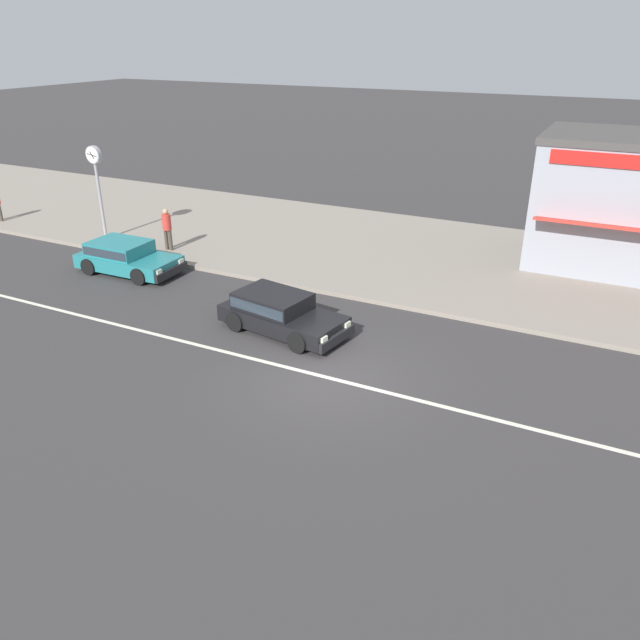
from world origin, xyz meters
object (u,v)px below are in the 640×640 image
object	(u,v)px
pedestrian_near_clock	(167,226)
shopfront_corner_warung	(630,202)
street_clock	(96,170)
hatchback_black_2	(279,312)
hatchback_teal_1	(126,256)

from	to	relation	value
pedestrian_near_clock	shopfront_corner_warung	xyz separation A→B (m)	(15.73, 5.97, 1.36)
street_clock	pedestrian_near_clock	world-z (taller)	street_clock
street_clock	hatchback_black_2	bearing A→B (deg)	-21.02
hatchback_black_2	pedestrian_near_clock	world-z (taller)	pedestrian_near_clock
street_clock	pedestrian_near_clock	xyz separation A→B (m)	(3.27, 0.00, -1.85)
hatchback_black_2	hatchback_teal_1	bearing A→B (deg)	166.58
hatchback_teal_1	street_clock	xyz separation A→B (m)	(-3.22, 2.31, 2.36)
hatchback_black_2	shopfront_corner_warung	world-z (taller)	shopfront_corner_warung
hatchback_teal_1	hatchback_black_2	xyz separation A→B (m)	(7.35, -1.75, -0.00)
street_clock	shopfront_corner_warung	xyz separation A→B (m)	(19.00, 5.97, -0.49)
hatchback_black_2	shopfront_corner_warung	xyz separation A→B (m)	(8.43, 10.03, 1.87)
shopfront_corner_warung	hatchback_teal_1	bearing A→B (deg)	-152.33
hatchback_teal_1	street_clock	world-z (taller)	street_clock
hatchback_black_2	street_clock	world-z (taller)	street_clock
hatchback_teal_1	hatchback_black_2	world-z (taller)	same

